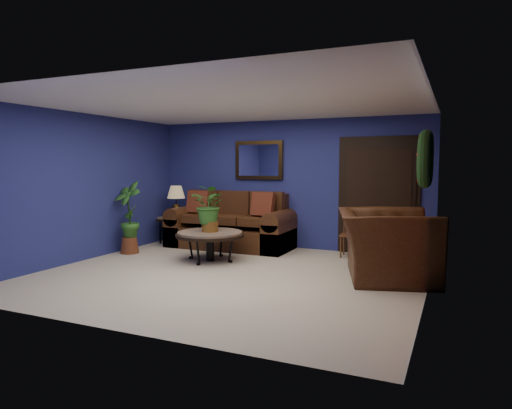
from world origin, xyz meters
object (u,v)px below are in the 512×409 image
at_px(coffee_table, 210,235).
at_px(armchair, 386,245).
at_px(sofa, 232,229).
at_px(side_chair, 352,230).
at_px(end_table, 177,222).
at_px(table_lamp, 176,197).

distance_m(coffee_table, armchair, 2.91).
bearing_deg(sofa, side_chair, 0.46).
distance_m(end_table, armchair, 4.64).
bearing_deg(armchair, side_chair, 13.77).
distance_m(coffee_table, table_lamp, 2.08).
bearing_deg(side_chair, coffee_table, -150.40).
xyz_separation_m(coffee_table, end_table, (-1.54, 1.29, -0.02)).
height_order(sofa, coffee_table, sofa).
relative_size(sofa, end_table, 4.01).
bearing_deg(side_chair, end_table, 177.93).
height_order(sofa, armchair, sofa).
relative_size(coffee_table, end_table, 1.91).
relative_size(sofa, coffee_table, 2.10).
xyz_separation_m(end_table, armchair, (4.45, -1.32, 0.06)).
bearing_deg(armchair, end_table, 57.48).
relative_size(coffee_table, table_lamp, 1.89).
xyz_separation_m(sofa, coffee_table, (0.26, -1.34, 0.08)).
relative_size(sofa, side_chair, 2.94).
bearing_deg(end_table, table_lamp, -18.43).
bearing_deg(side_chair, sofa, 177.43).
distance_m(sofa, table_lamp, 1.42).
bearing_deg(armchair, coffee_table, 73.45).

